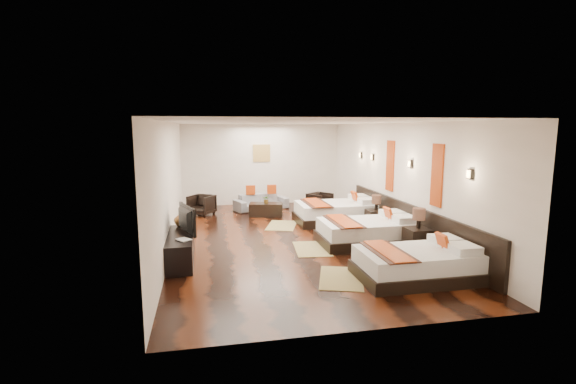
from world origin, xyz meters
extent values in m
cube|color=black|center=(0.00, 0.00, 0.00)|extent=(5.50, 9.50, 0.01)
cube|color=white|center=(0.00, 0.00, 2.80)|extent=(5.50, 9.50, 0.01)
cube|color=silver|center=(0.00, 4.75, 1.40)|extent=(5.50, 0.01, 2.80)
cube|color=silver|center=(-2.75, 0.00, 1.40)|extent=(0.01, 9.50, 2.80)
cube|color=silver|center=(2.75, 0.00, 1.40)|extent=(0.01, 9.50, 2.80)
cube|color=black|center=(2.71, -0.80, 0.45)|extent=(0.08, 6.60, 0.90)
cube|color=black|center=(1.67, -3.11, 0.11)|extent=(2.11, 1.30, 0.22)
cube|color=white|center=(1.67, -3.11, 0.37)|extent=(2.01, 1.20, 0.30)
cube|color=#BA3B0D|center=(2.17, -3.11, 0.64)|extent=(0.16, 0.32, 0.32)
cube|color=#38190F|center=(1.12, -3.11, 0.53)|extent=(0.55, 1.32, 0.02)
cube|color=#BA3B0D|center=(1.12, -3.11, 0.55)|extent=(0.38, 1.32, 0.02)
cube|color=black|center=(1.67, -0.83, 0.12)|extent=(2.21, 1.37, 0.23)
cube|color=white|center=(1.67, -0.83, 0.39)|extent=(2.11, 1.26, 0.32)
cube|color=#BA3B0D|center=(2.20, -0.83, 0.67)|extent=(0.16, 0.34, 0.34)
cube|color=#38190F|center=(1.09, -0.83, 0.56)|extent=(0.58, 1.39, 0.02)
cube|color=#BA3B0D|center=(1.09, -0.83, 0.57)|extent=(0.40, 1.39, 0.02)
cube|color=black|center=(1.67, 1.41, 0.12)|extent=(2.30, 1.43, 0.24)
cube|color=white|center=(1.67, 1.41, 0.41)|extent=(2.19, 1.32, 0.33)
cube|color=#BA3B0D|center=(2.22, 1.41, 0.70)|extent=(0.17, 0.35, 0.35)
cube|color=#38190F|center=(1.07, 1.41, 0.58)|extent=(0.60, 1.45, 0.02)
cube|color=#BA3B0D|center=(1.07, 1.41, 0.60)|extent=(0.42, 1.45, 0.02)
cube|color=black|center=(2.44, -1.76, 0.28)|extent=(0.50, 0.50, 0.56)
cylinder|color=black|center=(2.44, -1.76, 0.67)|extent=(0.09, 0.09, 0.22)
cylinder|color=#3F2619|center=(2.44, -1.76, 0.87)|extent=(0.27, 0.27, 0.24)
cube|color=black|center=(2.44, 0.44, 0.26)|extent=(0.47, 0.47, 0.52)
cylinder|color=black|center=(2.44, 0.44, 0.62)|extent=(0.08, 0.08, 0.21)
cylinder|color=#3F2619|center=(2.44, 0.44, 0.81)|extent=(0.25, 0.25, 0.23)
cube|color=olive|center=(0.36, -2.85, 0.01)|extent=(1.09, 1.38, 0.01)
cube|color=olive|center=(0.31, -0.99, 0.01)|extent=(0.88, 1.27, 0.01)
cube|color=olive|center=(0.07, 1.32, 0.01)|extent=(1.09, 1.38, 0.01)
cube|color=black|center=(-2.50, -1.30, 0.28)|extent=(0.50, 1.80, 0.55)
imported|color=black|center=(-2.45, -1.16, 0.83)|extent=(0.44, 0.98, 0.57)
imported|color=black|center=(-2.50, -1.78, 0.56)|extent=(0.34, 0.36, 0.03)
imported|color=brown|center=(-2.50, -0.51, 0.72)|extent=(0.40, 0.40, 0.35)
imported|color=slate|center=(-0.17, 3.71, 0.26)|extent=(1.89, 1.23, 0.51)
imported|color=black|center=(-2.10, 3.19, 0.31)|extent=(0.94, 0.95, 0.63)
imported|color=black|center=(1.64, 3.02, 0.30)|extent=(0.91, 0.92, 0.61)
cube|color=black|center=(-0.17, 2.66, 0.20)|extent=(1.09, 0.72, 0.40)
imported|color=#2B581D|center=(-0.16, 2.60, 0.53)|extent=(0.29, 0.27, 0.26)
cube|color=#D86014|center=(2.73, -1.90, 1.70)|extent=(0.04, 0.40, 1.30)
cube|color=#D86014|center=(2.73, 0.30, 1.70)|extent=(0.04, 0.40, 1.30)
cube|color=black|center=(2.71, -3.00, 1.85)|extent=(0.06, 0.12, 0.18)
cube|color=#FFD18C|center=(2.68, -3.00, 1.85)|extent=(0.02, 0.10, 0.14)
cube|color=black|center=(2.71, -0.80, 1.85)|extent=(0.06, 0.12, 0.18)
cube|color=#FFD18C|center=(2.68, -0.80, 1.85)|extent=(0.02, 0.10, 0.14)
cube|color=black|center=(2.71, 1.40, 1.85)|extent=(0.06, 0.12, 0.18)
cube|color=#FFD18C|center=(2.68, 1.40, 1.85)|extent=(0.02, 0.10, 0.14)
cube|color=black|center=(2.71, 2.30, 1.85)|extent=(0.06, 0.12, 0.18)
cube|color=#FFD18C|center=(2.68, 2.30, 1.85)|extent=(0.02, 0.10, 0.14)
cube|color=#AD873F|center=(0.00, 4.73, 1.80)|extent=(0.60, 0.04, 0.60)
camera|label=1|loc=(-2.00, -9.57, 2.67)|focal=25.70mm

